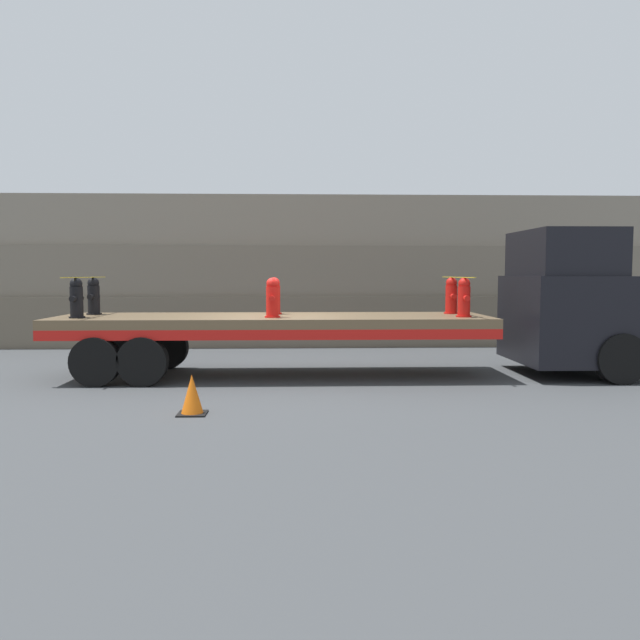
{
  "coord_description": "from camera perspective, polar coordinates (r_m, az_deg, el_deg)",
  "views": [
    {
      "loc": [
        0.51,
        -13.18,
        2.18
      ],
      "look_at": [
        0.99,
        0.0,
        1.19
      ],
      "focal_mm": 35.0,
      "sensor_mm": 36.0,
      "label": 1
    }
  ],
  "objects": [
    {
      "name": "flatbed_trailer",
      "position": [
        13.27,
        -6.77,
        -0.68
      ],
      "size": [
        9.05,
        2.51,
        1.29
      ],
      "color": "brown",
      "rests_on": "ground_plane"
    },
    {
      "name": "fire_hydrant_red_far_1",
      "position": [
        13.73,
        -4.2,
        2.17
      ],
      "size": [
        0.32,
        0.54,
        0.81
      ],
      "color": "red",
      "rests_on": "flatbed_trailer"
    },
    {
      "name": "truck_cab",
      "position": [
        14.48,
        22.31,
        1.38
      ],
      "size": [
        2.46,
        2.73,
        3.09
      ],
      "color": "black",
      "rests_on": "ground_plane"
    },
    {
      "name": "cargo_strap_rear",
      "position": [
        13.9,
        -20.7,
        3.67
      ],
      "size": [
        0.05,
        2.6,
        0.01
      ],
      "color": "yellow",
      "rests_on": "fire_hydrant_black_near_0"
    },
    {
      "name": "fire_hydrant_red_near_2",
      "position": [
        13.11,
        13.03,
        1.97
      ],
      "size": [
        0.32,
        0.54,
        0.81
      ],
      "color": "red",
      "rests_on": "flatbed_trailer"
    },
    {
      "name": "fire_hydrant_red_far_2",
      "position": [
        14.13,
        11.92,
        2.15
      ],
      "size": [
        0.32,
        0.54,
        0.81
      ],
      "color": "red",
      "rests_on": "flatbed_trailer"
    },
    {
      "name": "traffic_cone",
      "position": [
        9.89,
        -11.62,
        -6.73
      ],
      "size": [
        0.44,
        0.44,
        0.62
      ],
      "color": "black",
      "rests_on": "ground_plane"
    },
    {
      "name": "cargo_strap_middle",
      "position": [
        13.61,
        12.48,
        3.84
      ],
      "size": [
        0.05,
        2.6,
        0.01
      ],
      "color": "yellow",
      "rests_on": "fire_hydrant_red_near_2"
    },
    {
      "name": "fire_hydrant_black_near_0",
      "position": [
        13.41,
        -21.37,
        1.84
      ],
      "size": [
        0.32,
        0.54,
        0.81
      ],
      "color": "black",
      "rests_on": "flatbed_trailer"
    },
    {
      "name": "rock_cliff",
      "position": [
        19.78,
        -3.55,
        4.46
      ],
      "size": [
        60.0,
        3.3,
        4.49
      ],
      "color": "#665B4C",
      "rests_on": "ground_plane"
    },
    {
      "name": "fire_hydrant_red_near_1",
      "position": [
        12.67,
        -4.38,
        1.99
      ],
      "size": [
        0.32,
        0.54,
        0.81
      ],
      "color": "red",
      "rests_on": "flatbed_trailer"
    },
    {
      "name": "fire_hydrant_black_far_0",
      "position": [
        14.42,
        -19.99,
        2.02
      ],
      "size": [
        0.32,
        0.54,
        0.81
      ],
      "color": "black",
      "rests_on": "flatbed_trailer"
    },
    {
      "name": "ground_plane",
      "position": [
        13.37,
        -4.24,
        -5.11
      ],
      "size": [
        120.0,
        120.0,
        0.0
      ],
      "primitive_type": "plane",
      "color": "#3F4244"
    }
  ]
}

